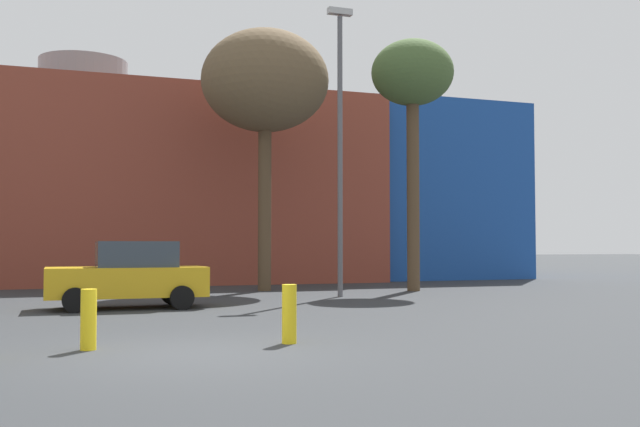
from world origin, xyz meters
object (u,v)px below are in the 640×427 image
at_px(bollard_yellow_0, 289,314).
at_px(street_lamp, 340,134).
at_px(bare_tree_1, 412,80).
at_px(bare_tree_2, 265,83).
at_px(parked_car_2, 129,275).
at_px(bollard_yellow_2, 89,319).

relative_size(bollard_yellow_0, street_lamp, 0.11).
distance_m(bare_tree_1, bare_tree_2, 5.27).
xyz_separation_m(bare_tree_2, street_lamp, (1.43, -3.72, -2.32)).
relative_size(parked_car_2, bare_tree_2, 0.42).
bearing_deg(bollard_yellow_2, bare_tree_2, 64.27).
relative_size(parked_car_2, street_lamp, 0.43).
distance_m(bare_tree_1, street_lamp, 4.63).
height_order(bollard_yellow_0, bollard_yellow_2, bollard_yellow_0).
bearing_deg(bare_tree_2, street_lamp, -68.94).
height_order(bollard_yellow_2, street_lamp, street_lamp).
height_order(parked_car_2, bare_tree_2, bare_tree_2).
height_order(bare_tree_1, bollard_yellow_2, bare_tree_1).
xyz_separation_m(bare_tree_1, bare_tree_2, (-4.93, 1.86, -0.07)).
xyz_separation_m(parked_car_2, bollard_yellow_2, (-1.26, -7.46, -0.38)).
xyz_separation_m(bare_tree_1, bollard_yellow_0, (-8.23, -11.78, -7.01)).
distance_m(bare_tree_1, bollard_yellow_2, 17.60).
bearing_deg(parked_car_2, street_lamp, -161.99).
bearing_deg(bare_tree_2, bollard_yellow_2, -115.73).
bearing_deg(street_lamp, bollard_yellow_0, -115.53).
xyz_separation_m(parked_car_2, street_lamp, (6.60, 2.14, 4.25)).
relative_size(bollard_yellow_0, bollard_yellow_2, 1.03).
xyz_separation_m(bare_tree_2, bollard_yellow_0, (-3.31, -13.65, -6.94)).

